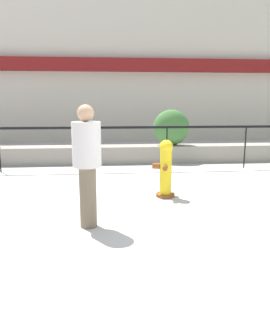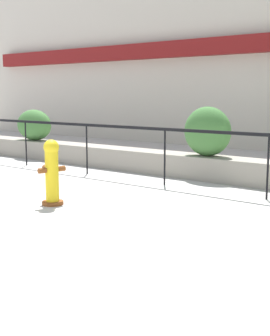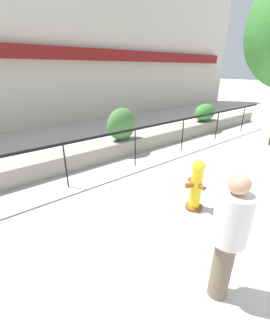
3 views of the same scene
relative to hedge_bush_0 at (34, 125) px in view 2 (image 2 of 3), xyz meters
The scene contains 5 objects.
planter_wall_low 5.30m from the hedge_bush_0, ahead, with size 18.00×0.70×0.50m, color gray.
fence_railing_segment 5.37m from the hedge_bush_0, 11.81° to the right, with size 15.00×0.05×1.15m.
hedge_bush_0 is the anchor object (origin of this frame).
hedge_bush_1 5.60m from the hedge_bush_0, ahead, with size 1.07×0.66×1.05m, color #427538.
fire_hydrant 6.01m from the hedge_bush_0, 37.42° to the right, with size 0.47×0.48×1.08m.
Camera 2 is at (5.21, -2.75, 1.81)m, focal length 50.00 mm.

